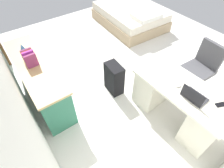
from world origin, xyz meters
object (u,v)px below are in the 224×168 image
Objects in this scene: suitcase_black at (114,78)px; office_chair at (199,71)px; computer_mouse at (179,85)px; credenza at (40,81)px; figurine_small at (22,46)px; laptop at (194,96)px; cell_phone_near_laptop at (221,105)px; desk at (178,102)px; bed at (130,16)px.

office_chair is at bearing -119.07° from suitcase_black.
credenza is at bearing 40.82° from computer_mouse.
credenza is at bearing 58.53° from office_chair.
computer_mouse is at bearing -144.28° from figurine_small.
laptop reaches higher than cell_phone_near_laptop.
laptop is 2.89× the size of figurine_small.
desk is 0.60m from cell_phone_near_laptop.
suitcase_black is 4.42× the size of cell_phone_near_laptop.
laptop is at bearing -147.93° from figurine_small.
computer_mouse is 2.60m from figurine_small.
figurine_small is (2.18, 1.56, 0.44)m from desk.
computer_mouse is (-0.99, -0.39, 0.44)m from suitcase_black.
figurine_small is (2.11, 1.52, 0.08)m from computer_mouse.
laptop is at bearing 153.76° from bed.
figurine_small is at bearing 35.67° from desk.
desk is 0.87m from office_chair.
credenza is 0.65m from figurine_small.
suitcase_black is 1.67m from figurine_small.
figurine_small is at bearing 49.00° from suitcase_black.
bed is 3.27× the size of suitcase_black.
credenza is at bearing 110.75° from bed.
office_chair is at bearing 167.53° from bed.
office_chair reaches higher than desk.
figurine_small reaches higher than computer_mouse.
suitcase_black reaches higher than bed.
office_chair is 1.04m from cell_phone_near_laptop.
office_chair is 8.55× the size of figurine_small.
desk is at bearing -22.01° from laptop.
office_chair reaches higher than cell_phone_near_laptop.
bed is at bearing -29.91° from computer_mouse.
desk is 14.63× the size of computer_mouse.
bed is 6.18× the size of laptop.
office_chair is 0.48× the size of bed.
office_chair reaches higher than computer_mouse.
laptop is at bearing -159.98° from suitcase_black.
laptop is (-0.43, 0.92, 0.36)m from office_chair.
laptop is (-1.89, -1.48, 0.39)m from credenza.
desk is 2.72m from figurine_small.
desk is 0.45m from laptop.
credenza is 16.36× the size of figurine_small.
figurine_small is at bearing 32.07° from laptop.
figurine_small reaches higher than credenza.
office_chair is 1.53m from suitcase_black.
credenza is (1.47, 2.40, -0.04)m from office_chair.
figurine_small reaches higher than suitcase_black.
credenza is 3.00× the size of suitcase_black.
desk is 1.56× the size of office_chair.
computer_mouse is at bearing -154.43° from suitcase_black.
office_chair is 2.96× the size of laptop.
office_chair is at bearing -74.50° from desk.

